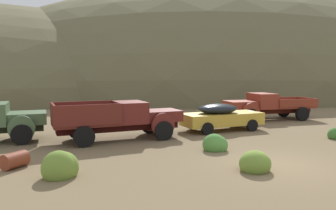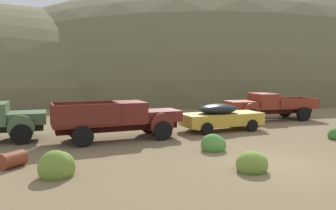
# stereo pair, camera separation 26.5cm
# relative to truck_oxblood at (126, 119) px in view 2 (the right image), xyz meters

# --- Properties ---
(ground_plane) EXTENTS (300.00, 300.00, 0.00)m
(ground_plane) POSITION_rel_truck_oxblood_xyz_m (4.70, -6.13, -1.02)
(ground_plane) COLOR brown
(hill_distant) EXTENTS (95.40, 79.18, 37.23)m
(hill_distant) POSITION_rel_truck_oxblood_xyz_m (23.72, 49.03, -1.02)
(hill_distant) COLOR brown
(hill_distant) RESTS_ON ground
(truck_oxblood) EXTENTS (6.52, 2.95, 1.91)m
(truck_oxblood) POSITION_rel_truck_oxblood_xyz_m (0.00, 0.00, 0.00)
(truck_oxblood) COLOR black
(truck_oxblood) RESTS_ON ground
(car_faded_yellow) EXTENTS (5.12, 2.43, 1.57)m
(car_faded_yellow) POSITION_rel_truck_oxblood_xyz_m (5.78, 1.03, -0.20)
(car_faded_yellow) COLOR gold
(car_faded_yellow) RESTS_ON ground
(truck_rust_red) EXTENTS (6.47, 2.45, 1.89)m
(truck_rust_red) POSITION_rel_truck_oxblood_xyz_m (10.21, 4.07, -0.01)
(truck_rust_red) COLOR #42140D
(truck_rust_red) RESTS_ON ground
(oil_drum_tipped) EXTENTS (1.01, 1.05, 0.56)m
(oil_drum_tipped) POSITION_rel_truck_oxblood_xyz_m (-4.58, -4.02, -0.73)
(oil_drum_tipped) COLOR brown
(oil_drum_tipped) RESTS_ON ground
(bush_front_left) EXTENTS (1.09, 0.92, 0.94)m
(bush_front_left) POSITION_rel_truck_oxblood_xyz_m (3.31, -3.47, -0.77)
(bush_front_left) COLOR #4C8438
(bush_front_left) RESTS_ON ground
(bush_between_trucks) EXTENTS (1.15, 1.17, 0.92)m
(bush_between_trucks) POSITION_rel_truck_oxblood_xyz_m (3.43, -6.54, -0.77)
(bush_between_trucks) COLOR olive
(bush_between_trucks) RESTS_ON ground
(bush_front_right) EXTENTS (1.18, 1.04, 1.13)m
(bush_front_right) POSITION_rel_truck_oxblood_xyz_m (-2.98, -5.52, -0.73)
(bush_front_right) COLOR olive
(bush_front_right) RESTS_ON ground
(bush_near_barrel) EXTENTS (0.95, 0.78, 0.72)m
(bush_near_barrel) POSITION_rel_truck_oxblood_xyz_m (10.27, -2.68, -0.84)
(bush_near_barrel) COLOR #3D702D
(bush_near_barrel) RESTS_ON ground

